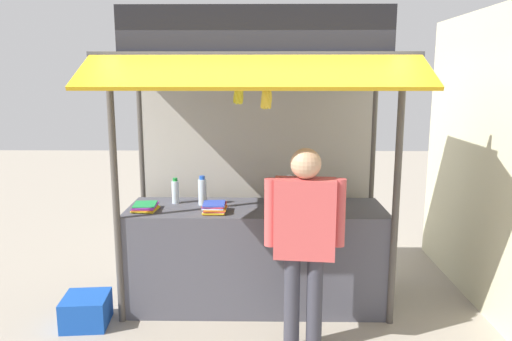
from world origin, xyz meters
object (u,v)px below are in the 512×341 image
(water_bottle_back_right, at_px, (202,191))
(banana_bunch_inner_left, at_px, (266,99))
(water_bottle_back_left, at_px, (175,191))
(magazine_stack_far_left, at_px, (145,207))
(plastic_crate, at_px, (86,311))
(magazine_stack_far_right, at_px, (215,208))
(banana_bunch_leftmost, at_px, (238,95))
(vendor_person, at_px, (304,232))
(water_bottle_center, at_px, (289,190))

(water_bottle_back_right, height_order, banana_bunch_inner_left, banana_bunch_inner_left)
(water_bottle_back_left, xyz_separation_m, banana_bunch_inner_left, (0.86, -0.62, 0.91))
(magazine_stack_far_left, distance_m, plastic_crate, 1.03)
(water_bottle_back_left, distance_m, magazine_stack_far_right, 0.52)
(water_bottle_back_right, bearing_deg, plastic_crate, -151.11)
(banana_bunch_leftmost, bearing_deg, water_bottle_back_right, 123.72)
(magazine_stack_far_left, bearing_deg, banana_bunch_leftmost, -22.38)
(magazine_stack_far_right, distance_m, banana_bunch_inner_left, 1.12)
(water_bottle_back_right, bearing_deg, magazine_stack_far_left, -157.83)
(magazine_stack_far_right, distance_m, magazine_stack_far_left, 0.64)
(water_bottle_back_left, bearing_deg, banana_bunch_leftmost, -43.86)
(banana_bunch_inner_left, relative_size, vendor_person, 0.19)
(magazine_stack_far_left, bearing_deg, plastic_crate, -144.87)
(water_bottle_back_left, height_order, magazine_stack_far_left, water_bottle_back_left)
(banana_bunch_leftmost, relative_size, vendor_person, 0.17)
(banana_bunch_leftmost, bearing_deg, water_bottle_back_left, 136.14)
(magazine_stack_far_left, bearing_deg, magazine_stack_far_right, -5.62)
(vendor_person, bearing_deg, water_bottle_back_right, -39.10)
(water_bottle_center, xyz_separation_m, vendor_person, (0.07, -0.96, -0.10))
(magazine_stack_far_left, distance_m, banana_bunch_leftmost, 1.39)
(banana_bunch_inner_left, xyz_separation_m, banana_bunch_leftmost, (-0.22, 0.00, 0.03))
(magazine_stack_far_right, relative_size, plastic_crate, 0.65)
(water_bottle_back_left, height_order, magazine_stack_far_right, water_bottle_back_left)
(magazine_stack_far_left, relative_size, vendor_person, 0.16)
(magazine_stack_far_left, distance_m, banana_bunch_inner_left, 1.52)
(water_bottle_center, relative_size, magazine_stack_far_right, 1.13)
(water_bottle_center, bearing_deg, banana_bunch_leftmost, -125.49)
(water_bottle_back_left, relative_size, water_bottle_center, 0.88)
(banana_bunch_leftmost, height_order, plastic_crate, banana_bunch_leftmost)
(water_bottle_back_left, xyz_separation_m, banana_bunch_leftmost, (0.64, -0.62, 0.94))
(vendor_person, distance_m, plastic_crate, 2.08)
(plastic_crate, bearing_deg, water_bottle_center, 18.43)
(vendor_person, xyz_separation_m, plastic_crate, (-1.87, 0.36, -0.85))
(water_bottle_back_right, height_order, plastic_crate, water_bottle_back_right)
(water_bottle_back_left, bearing_deg, magazine_stack_far_right, -38.13)
(banana_bunch_inner_left, xyz_separation_m, vendor_person, (0.30, -0.34, -1.00))
(banana_bunch_inner_left, bearing_deg, vendor_person, -48.62)
(magazine_stack_far_left, bearing_deg, water_bottle_center, 11.32)
(water_bottle_back_right, xyz_separation_m, plastic_crate, (-0.98, -0.54, -0.95))
(magazine_stack_far_right, height_order, plastic_crate, magazine_stack_far_right)
(water_bottle_center, height_order, banana_bunch_leftmost, banana_bunch_leftmost)
(water_bottle_back_left, bearing_deg, water_bottle_center, 0.42)
(water_bottle_back_right, relative_size, water_bottle_center, 1.00)
(water_bottle_back_right, relative_size, plastic_crate, 0.74)
(banana_bunch_inner_left, height_order, banana_bunch_leftmost, same)
(magazine_stack_far_left, height_order, banana_bunch_inner_left, banana_bunch_inner_left)
(magazine_stack_far_left, relative_size, banana_bunch_inner_left, 0.84)
(magazine_stack_far_right, height_order, magazine_stack_far_left, magazine_stack_far_right)
(water_bottle_back_right, height_order, magazine_stack_far_left, water_bottle_back_right)
(water_bottle_center, distance_m, banana_bunch_inner_left, 1.11)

